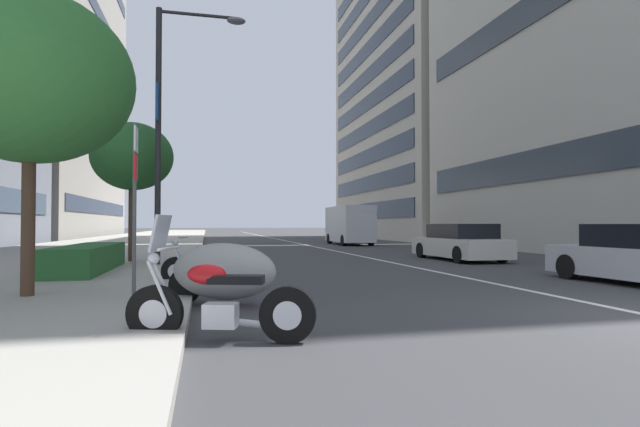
% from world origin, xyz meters
% --- Properties ---
extents(sidewalk_right_plaza, '(160.00, 10.42, 0.15)m').
position_xyz_m(sidewalk_right_plaza, '(30.00, 11.95, 0.07)').
color(sidewalk_right_plaza, '#A39E93').
rests_on(sidewalk_right_plaza, ground).
extents(lane_centre_stripe, '(110.00, 0.16, 0.01)m').
position_xyz_m(lane_centre_stripe, '(35.00, 0.00, 0.00)').
color(lane_centre_stripe, silver).
rests_on(lane_centre_stripe, ground).
extents(motorcycle_by_sign_pole, '(0.85, 2.17, 1.49)m').
position_xyz_m(motorcycle_by_sign_pole, '(0.44, 6.38, 0.45)').
color(motorcycle_by_sign_pole, black).
rests_on(motorcycle_by_sign_pole, ground).
extents(motorcycle_nearest_camera, '(1.69, 2.05, 1.06)m').
position_xyz_m(motorcycle_nearest_camera, '(3.05, 6.24, 0.57)').
color(motorcycle_nearest_camera, '#9E9E99').
rests_on(motorcycle_nearest_camera, ground).
extents(motorcycle_mid_row, '(0.83, 2.19, 1.10)m').
position_xyz_m(motorcycle_mid_row, '(5.83, 6.43, 0.42)').
color(motorcycle_mid_row, black).
rests_on(motorcycle_mid_row, ground).
extents(car_mid_block_traffic, '(4.62, 1.97, 1.40)m').
position_xyz_m(car_mid_block_traffic, '(11.82, -3.03, 0.66)').
color(car_mid_block_traffic, beige).
rests_on(car_mid_block_traffic, ground).
extents(delivery_van_ahead, '(5.43, 2.10, 2.60)m').
position_xyz_m(delivery_van_ahead, '(26.57, -2.95, 1.39)').
color(delivery_van_ahead, silver).
rests_on(delivery_van_ahead, ground).
extents(parking_sign_by_curb, '(0.32, 0.06, 2.83)m').
position_xyz_m(parking_sign_by_curb, '(2.83, 7.62, 1.92)').
color(parking_sign_by_curb, '#47494C').
rests_on(parking_sign_by_curb, sidewalk_right_plaza).
extents(street_lamp_with_banners, '(1.26, 2.75, 7.94)m').
position_xyz_m(street_lamp_with_banners, '(10.37, 7.56, 5.00)').
color(street_lamp_with_banners, '#232326').
rests_on(street_lamp_with_banners, sidewalk_right_plaza).
extents(clipped_hedge_bed, '(4.75, 1.10, 0.68)m').
position_xyz_m(clipped_hedge_bed, '(8.57, 9.55, 0.49)').
color(clipped_hedge_bed, '#28602D').
rests_on(clipped_hedge_bed, sidewalk_right_plaza).
extents(street_tree_mid_sidewalk, '(3.45, 3.45, 5.22)m').
position_xyz_m(street_tree_mid_sidewalk, '(3.93, 9.50, 3.89)').
color(street_tree_mid_sidewalk, '#473323').
rests_on(street_tree_mid_sidewalk, sidewalk_right_plaza).
extents(street_tree_by_lamp_post, '(2.66, 2.66, 4.63)m').
position_xyz_m(street_tree_by_lamp_post, '(11.91, 8.94, 3.63)').
color(street_tree_by_lamp_post, '#473323').
rests_on(street_tree_by_lamp_post, sidewalk_right_plaza).
extents(office_tower_far_left_down_avenue, '(24.16, 16.11, 33.57)m').
position_xyz_m(office_tower_far_left_down_avenue, '(39.64, -16.74, 16.79)').
color(office_tower_far_left_down_avenue, '#B7B2A3').
rests_on(office_tower_far_left_down_avenue, ground).
extents(office_tower_far_right_block, '(32.70, 17.04, 41.35)m').
position_xyz_m(office_tower_far_right_block, '(54.32, 26.64, 20.67)').
color(office_tower_far_right_block, gray).
rests_on(office_tower_far_right_block, ground).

